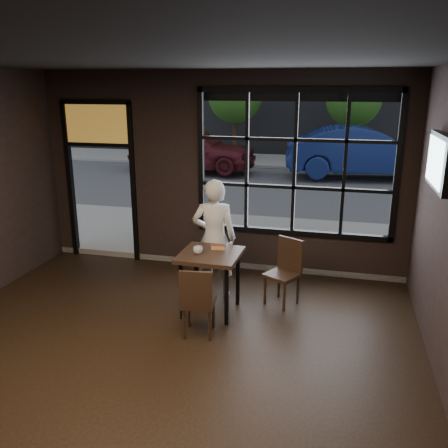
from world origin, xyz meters
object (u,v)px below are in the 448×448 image
(cafe_table, at_px, (210,282))
(navy_car, at_px, (362,152))
(chair_near, at_px, (198,300))
(man, at_px, (214,238))

(cafe_table, height_order, navy_car, navy_car)
(chair_near, bearing_deg, cafe_table, -94.84)
(chair_near, distance_m, navy_car, 11.12)
(cafe_table, relative_size, navy_car, 0.17)
(chair_near, xyz_separation_m, man, (-0.11, 1.17, 0.41))
(man, bearing_deg, chair_near, 85.30)
(navy_car, bearing_deg, cafe_table, 160.01)
(cafe_table, height_order, man, man)
(man, distance_m, navy_car, 9.99)
(cafe_table, xyz_separation_m, chair_near, (0.02, -0.62, 0.03))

